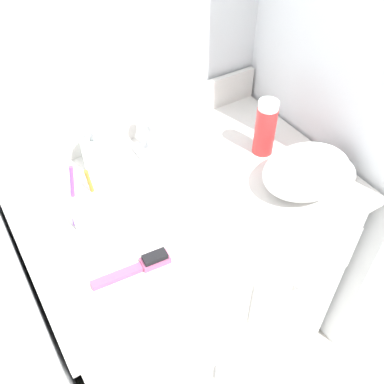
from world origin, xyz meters
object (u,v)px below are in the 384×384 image
object	(u,v)px
toothbrush_cup	(88,208)
hairbrush	(142,265)
shaving_cream_can	(265,128)
hand_towel	(312,171)
soap_dispenser	(94,152)

from	to	relation	value
toothbrush_cup	hairbrush	bearing A→B (deg)	-75.91
toothbrush_cup	shaving_cream_can	xyz separation A→B (m)	(0.53, 0.00, 0.03)
hairbrush	hand_towel	distance (m)	0.50
shaving_cream_can	hairbrush	bearing A→B (deg)	-159.12
soap_dispenser	shaving_cream_can	size ratio (longest dim) A/B	0.84
soap_dispenser	hairbrush	world-z (taller)	soap_dispenser
toothbrush_cup	hand_towel	distance (m)	0.58
shaving_cream_can	hand_towel	distance (m)	0.18
soap_dispenser	hand_towel	xyz separation A→B (m)	(0.46, -0.36, -0.01)
hairbrush	hand_towel	size ratio (longest dim) A/B	0.71
soap_dispenser	hand_towel	world-z (taller)	soap_dispenser
soap_dispenser	shaving_cream_can	xyz separation A→B (m)	(0.44, -0.18, 0.03)
toothbrush_cup	soap_dispenser	world-z (taller)	toothbrush_cup
soap_dispenser	shaving_cream_can	bearing A→B (deg)	-22.66
soap_dispenser	toothbrush_cup	bearing A→B (deg)	-116.92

